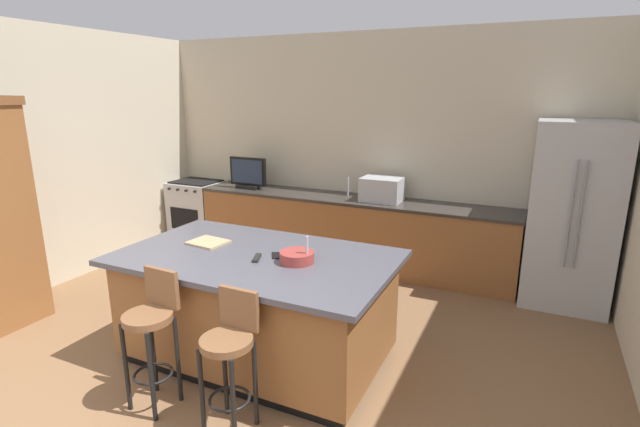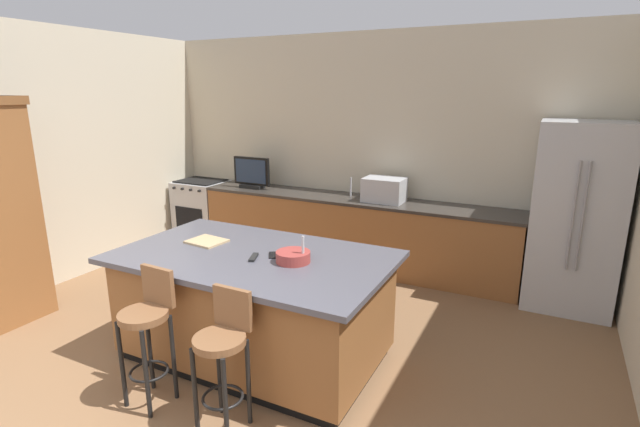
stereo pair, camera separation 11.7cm
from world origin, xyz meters
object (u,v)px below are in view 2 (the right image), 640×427
(bar_stool_right, at_px, (223,349))
(cell_phone, at_px, (273,255))
(kitchen_island, at_px, (255,305))
(fruit_bowl, at_px, (293,257))
(range_oven, at_px, (203,210))
(tv_remote, at_px, (254,257))
(refrigerator, at_px, (576,217))
(bar_stool_left, at_px, (148,325))
(tv_monitor, at_px, (252,174))
(microwave, at_px, (384,190))
(cutting_board, at_px, (207,241))

(bar_stool_right, height_order, cell_phone, bar_stool_right)
(kitchen_island, height_order, fruit_bowl, fruit_bowl)
(range_oven, distance_m, tv_remote, 3.59)
(kitchen_island, height_order, range_oven, kitchen_island)
(refrigerator, relative_size, cell_phone, 12.75)
(range_oven, bearing_deg, bar_stool_left, -55.11)
(range_oven, bearing_deg, kitchen_island, -42.72)
(range_oven, xyz_separation_m, tv_monitor, (0.95, -0.05, 0.64))
(microwave, distance_m, cutting_board, 2.42)
(bar_stool_right, relative_size, fruit_bowl, 3.59)
(cell_phone, xyz_separation_m, tv_remote, (-0.10, -0.13, 0.01))
(bar_stool_right, bearing_deg, kitchen_island, 111.47)
(refrigerator, bearing_deg, range_oven, 179.33)
(refrigerator, height_order, fruit_bowl, refrigerator)
(cell_phone, distance_m, tv_remote, 0.16)
(microwave, bearing_deg, refrigerator, -1.64)
(refrigerator, xyz_separation_m, cell_phone, (-2.19, -2.24, -0.04))
(microwave, distance_m, tv_monitor, 1.89)
(refrigerator, height_order, bar_stool_right, refrigerator)
(refrigerator, relative_size, fruit_bowl, 7.18)
(kitchen_island, bearing_deg, range_oven, 137.28)
(range_oven, height_order, bar_stool_left, bar_stool_left)
(kitchen_island, bearing_deg, cell_phone, 17.18)
(kitchen_island, distance_m, cell_phone, 0.48)
(refrigerator, distance_m, range_oven, 4.91)
(cell_phone, distance_m, cutting_board, 0.70)
(kitchen_island, relative_size, bar_stool_right, 2.32)
(bar_stool_left, bearing_deg, refrigerator, 51.89)
(bar_stool_right, bearing_deg, refrigerator, 57.02)
(microwave, bearing_deg, tv_remote, -95.62)
(kitchen_island, height_order, bar_stool_left, bar_stool_left)
(microwave, distance_m, bar_stool_right, 3.18)
(tv_remote, bearing_deg, kitchen_island, 106.84)
(refrigerator, bearing_deg, tv_remote, -134.05)
(refrigerator, xyz_separation_m, tv_remote, (-2.29, -2.36, -0.03))
(range_oven, distance_m, fruit_bowl, 3.78)
(microwave, bearing_deg, kitchen_island, -97.27)
(fruit_bowl, relative_size, cell_phone, 1.78)
(fruit_bowl, bearing_deg, tv_monitor, 130.55)
(kitchen_island, bearing_deg, tv_remote, -51.57)
(bar_stool_right, relative_size, cell_phone, 6.38)
(tv_remote, height_order, cutting_board, tv_remote)
(refrigerator, xyz_separation_m, tv_monitor, (-3.94, 0.01, 0.13))
(bar_stool_right, distance_m, cutting_board, 1.27)
(kitchen_island, xyz_separation_m, bar_stool_right, (0.31, -0.80, 0.10))
(bar_stool_left, distance_m, tv_remote, 0.90)
(microwave, xyz_separation_m, bar_stool_right, (0.01, -3.15, -0.46))
(fruit_bowl, bearing_deg, cell_phone, 166.06)
(refrigerator, relative_size, tv_remote, 11.25)
(bar_stool_left, height_order, cell_phone, bar_stool_left)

